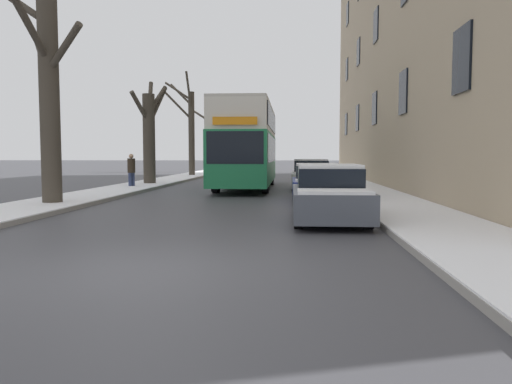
{
  "coord_description": "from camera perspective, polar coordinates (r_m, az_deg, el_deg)",
  "views": [
    {
      "loc": [
        2.3,
        -7.08,
        1.7
      ],
      "look_at": [
        0.91,
        12.96,
        0.22
      ],
      "focal_mm": 35.0,
      "sensor_mm": 36.0,
      "label": 1
    }
  ],
  "objects": [
    {
      "name": "parked_car_1",
      "position": [
        18.87,
        6.98,
        0.98
      ],
      "size": [
        1.83,
        4.17,
        1.4
      ],
      "color": "navy",
      "rests_on": "ground"
    },
    {
      "name": "bare_tree_left_1",
      "position": [
        28.53,
        -12.08,
        6.56
      ],
      "size": [
        1.58,
        2.98,
        5.98
      ],
      "color": "#423A30",
      "rests_on": "ground"
    },
    {
      "name": "terrace_facade_right",
      "position": [
        30.79,
        22.24,
        16.73
      ],
      "size": [
        9.1,
        40.64,
        17.07
      ],
      "color": "tan",
      "rests_on": "ground"
    },
    {
      "name": "parked_car_2",
      "position": [
        24.76,
        6.26,
        1.85
      ],
      "size": [
        1.89,
        4.33,
        1.51
      ],
      "color": "silver",
      "rests_on": "ground"
    },
    {
      "name": "sidewalk_right",
      "position": [
        60.2,
        7.21,
        2.63
      ],
      "size": [
        2.62,
        130.0,
        0.16
      ],
      "color": "gray",
      "rests_on": "ground"
    },
    {
      "name": "bare_tree_left_3",
      "position": [
        51.39,
        -4.86,
        6.8
      ],
      "size": [
        3.82,
        3.17,
        7.83
      ],
      "color": "#423A30",
      "rests_on": "ground"
    },
    {
      "name": "ground_plane",
      "position": [
        7.64,
        -13.82,
        -8.8
      ],
      "size": [
        320.0,
        320.0,
        0.0
      ],
      "primitive_type": "plane",
      "color": "#424247"
    },
    {
      "name": "double_decker_bus",
      "position": [
        25.69,
        -1.05,
        5.72
      ],
      "size": [
        2.61,
        11.12,
        4.19
      ],
      "color": "#1E7A47",
      "rests_on": "ground"
    },
    {
      "name": "parked_car_0",
      "position": [
        12.94,
        8.36,
        -0.37
      ],
      "size": [
        1.84,
        4.22,
        1.47
      ],
      "color": "#474C56",
      "rests_on": "ground"
    },
    {
      "name": "sidewalk_left",
      "position": [
        60.63,
        -3.62,
        2.67
      ],
      "size": [
        2.62,
        130.0,
        0.16
      ],
      "color": "gray",
      "rests_on": "ground"
    },
    {
      "name": "pedestrian_left_sidewalk",
      "position": [
        25.97,
        -14.05,
        2.48
      ],
      "size": [
        0.39,
        0.39,
        1.78
      ],
      "rotation": [
        0.0,
        0.0,
        4.18
      ],
      "color": "navy",
      "rests_on": "ground"
    },
    {
      "name": "bare_tree_left_0",
      "position": [
        17.86,
        -22.75,
        11.24
      ],
      "size": [
        3.98,
        3.52,
        7.59
      ],
      "color": "#423A30",
      "rests_on": "ground"
    },
    {
      "name": "bare_tree_left_2",
      "position": [
        39.87,
        -7.58,
        7.33
      ],
      "size": [
        2.53,
        3.49,
        8.06
      ],
      "color": "#423A30",
      "rests_on": "ground"
    }
  ]
}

